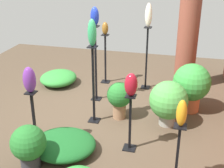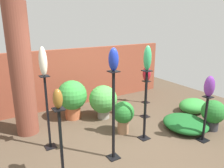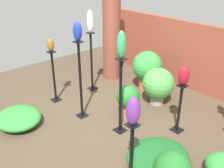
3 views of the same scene
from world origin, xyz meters
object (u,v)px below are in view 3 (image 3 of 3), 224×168
potted_plant_near_pillar (147,68)px  art_vase_ruby (184,76)px  pedestal_jade (120,99)px  pedestal_ruby (179,111)px  pedestal_cobalt (81,84)px  pedestal_violet (131,155)px  potted_plant_mid_right (128,99)px  art_vase_ivory (90,21)px  pedestal_ivory (92,64)px  art_vase_bronze (50,45)px  art_vase_violet (133,111)px  potted_plant_mid_left (158,84)px  art_vase_jade (121,45)px  pedestal_bronze (54,79)px  brick_pillar (112,28)px  art_vase_cobalt (78,31)px

potted_plant_near_pillar → art_vase_ruby: bearing=-29.6°
pedestal_jade → pedestal_ruby: 1.10m
pedestal_cobalt → pedestal_violet: (1.85, -0.46, -0.31)m
pedestal_ruby → potted_plant_mid_right: 1.01m
pedestal_jade → art_vase_ivory: (-1.74, 0.69, 1.00)m
pedestal_cobalt → potted_plant_mid_right: bearing=44.7°
potted_plant_near_pillar → pedestal_ivory: bearing=-131.0°
art_vase_bronze → pedestal_jade: bearing=8.9°
art_vase_violet → art_vase_bronze: (-2.79, 0.40, 0.16)m
pedestal_violet → potted_plant_mid_left: (-1.17, 2.01, 0.04)m
art_vase_jade → potted_plant_mid_right: art_vase_jade is taller
art_vase_violet → potted_plant_mid_left: art_vase_violet is taller
pedestal_bronze → art_vase_jade: (1.83, 0.28, 1.14)m
art_vase_jade → art_vase_ivory: 1.87m
pedestal_jade → art_vase_jade: (-0.00, 0.00, 1.00)m
art_vase_violet → brick_pillar: bearing=142.9°
pedestal_ruby → art_vase_ivory: bearing=-177.2°
art_vase_bronze → art_vase_jade: bearing=8.9°
art_vase_ivory → potted_plant_mid_right: bearing=-10.1°
pedestal_ruby → art_vase_ruby: (0.00, 0.00, 0.69)m
art_vase_ivory → art_vase_violet: bearing=-27.1°
pedestal_cobalt → pedestal_bronze: size_ratio=1.35×
potted_plant_mid_left → art_vase_cobalt: bearing=-113.7°
pedestal_violet → potted_plant_near_pillar: (-1.82, 2.39, 0.13)m
art_vase_bronze → potted_plant_near_pillar: art_vase_bronze is taller
potted_plant_mid_left → art_vase_violet: bearing=-59.7°
art_vase_ruby → art_vase_bronze: bearing=-156.7°
pedestal_ivory → potted_plant_near_pillar: bearing=49.0°
art_vase_jade → potted_plant_near_pillar: art_vase_jade is taller
art_vase_jade → art_vase_ruby: art_vase_jade is taller
pedestal_violet → art_vase_ivory: art_vase_ivory is taller
brick_pillar → pedestal_violet: (2.93, -2.22, -0.92)m
brick_pillar → art_vase_jade: brick_pillar is taller
pedestal_jade → potted_plant_mid_right: 0.54m
art_vase_cobalt → art_vase_ivory: 1.25m
potted_plant_mid_right → potted_plant_near_pillar: bearing=116.4°
art_vase_ruby → art_vase_violet: bearing=-80.2°
potted_plant_mid_right → pedestal_ivory: bearing=169.9°
pedestal_jade → pedestal_ruby: pedestal_jade is taller
potted_plant_near_pillar → pedestal_cobalt: bearing=-90.8°
brick_pillar → pedestal_cobalt: bearing=-58.5°
art_vase_cobalt → potted_plant_mid_right: size_ratio=0.52×
pedestal_violet → potted_plant_near_pillar: bearing=127.4°
pedestal_bronze → art_vase_violet: size_ratio=2.85×
brick_pillar → pedestal_ivory: size_ratio=1.91×
art_vase_cobalt → pedestal_jade: bearing=14.4°
pedestal_cobalt → pedestal_ivory: bearing=132.7°
pedestal_bronze → pedestal_ivory: size_ratio=0.82×
pedestal_jade → pedestal_ivory: size_ratio=1.02×
art_vase_violet → art_vase_ivory: art_vase_ivory is taller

